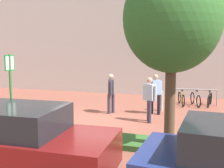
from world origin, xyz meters
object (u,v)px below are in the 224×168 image
object	(u,v)px
bike_at_sign	(14,120)
person_suited_navy	(111,91)
person_casual_tan	(155,91)
car_maroon_wagon	(15,141)
bike_rack_cluster	(195,99)
bollard_steel	(161,101)
person_shirt_blue	(149,97)
parking_sign_post	(10,82)
tree_sidewalk	(172,19)

from	to	relation	value
bike_at_sign	person_suited_navy	xyz separation A→B (m)	(2.40, 3.42, 0.63)
bike_at_sign	person_casual_tan	bearing A→B (deg)	42.20
car_maroon_wagon	bike_rack_cluster	bearing A→B (deg)	68.37
bike_rack_cluster	bollard_steel	world-z (taller)	bollard_steel
person_shirt_blue	bike_at_sign	bearing A→B (deg)	-149.85
person_shirt_blue	person_casual_tan	world-z (taller)	same
person_casual_tan	car_maroon_wagon	xyz separation A→B (m)	(-2.01, -6.70, -0.23)
bollard_steel	parking_sign_post	bearing A→B (deg)	-132.24
bollard_steel	car_maroon_wagon	xyz separation A→B (m)	(-2.18, -7.41, 0.31)
parking_sign_post	car_maroon_wagon	distance (m)	3.53
tree_sidewalk	bike_at_sign	xyz separation A→B (m)	(-5.30, 0.35, -3.17)
bollard_steel	person_shirt_blue	distance (m)	2.18
tree_sidewalk	bike_at_sign	size ratio (longest dim) A/B	3.13
person_shirt_blue	person_suited_navy	distance (m)	2.08
person_casual_tan	person_suited_navy	world-z (taller)	same
tree_sidewalk	car_maroon_wagon	world-z (taller)	tree_sidewalk
bollard_steel	tree_sidewalk	bearing A→B (deg)	-79.96
tree_sidewalk	person_casual_tan	size ratio (longest dim) A/B	2.88
person_shirt_blue	person_suited_navy	bearing A→B (deg)	152.72
person_shirt_blue	bike_rack_cluster	bearing A→B (deg)	67.02
bike_at_sign	bollard_steel	xyz separation A→B (m)	(4.43, 4.57, 0.10)
person_casual_tan	car_maroon_wagon	size ratio (longest dim) A/B	0.39
tree_sidewalk	person_shirt_blue	size ratio (longest dim) A/B	2.88
person_suited_navy	car_maroon_wagon	size ratio (longest dim) A/B	0.39
bike_rack_cluster	person_suited_navy	bearing A→B (deg)	-140.19
tree_sidewalk	parking_sign_post	xyz separation A→B (m)	(-5.21, 0.14, -1.83)
bike_rack_cluster	bollard_steel	size ratio (longest dim) A/B	2.33
person_casual_tan	car_maroon_wagon	bearing A→B (deg)	-106.71
person_casual_tan	person_suited_navy	bearing A→B (deg)	-166.56
bike_rack_cluster	person_suited_navy	size ratio (longest dim) A/B	1.22
bollard_steel	car_maroon_wagon	world-z (taller)	car_maroon_wagon
parking_sign_post	bike_at_sign	xyz separation A→B (m)	(-0.09, 0.21, -1.34)
bike_at_sign	person_shirt_blue	xyz separation A→B (m)	(4.24, 2.47, 0.63)
bike_at_sign	car_maroon_wagon	world-z (taller)	car_maroon_wagon
tree_sidewalk	parking_sign_post	world-z (taller)	tree_sidewalk
person_shirt_blue	person_suited_navy	size ratio (longest dim) A/B	1.00
car_maroon_wagon	bollard_steel	bearing A→B (deg)	73.60
parking_sign_post	person_casual_tan	distance (m)	5.87
tree_sidewalk	person_casual_tan	distance (m)	5.02
bike_rack_cluster	person_suited_navy	xyz separation A→B (m)	(-3.48, -2.90, 0.63)
person_casual_tan	bike_at_sign	bearing A→B (deg)	-137.80
bollard_steel	person_shirt_blue	bearing A→B (deg)	-94.97
tree_sidewalk	person_casual_tan	bearing A→B (deg)	103.88
person_casual_tan	car_maroon_wagon	distance (m)	7.00
tree_sidewalk	person_casual_tan	xyz separation A→B (m)	(-1.04, 4.21, -2.54)
parking_sign_post	person_shirt_blue	bearing A→B (deg)	32.74
parking_sign_post	bollard_steel	size ratio (longest dim) A/B	2.89
tree_sidewalk	person_casual_tan	world-z (taller)	tree_sidewalk
tree_sidewalk	person_shirt_blue	distance (m)	3.93
bike_at_sign	person_suited_navy	bearing A→B (deg)	54.94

